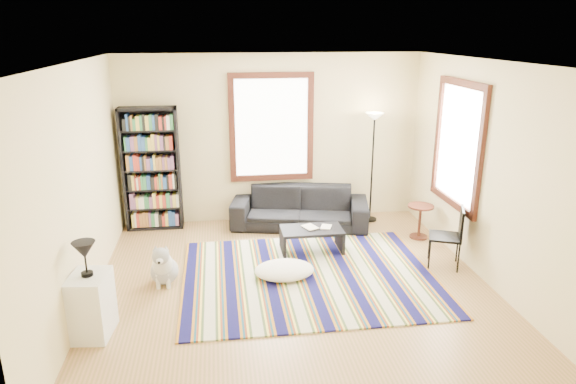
{
  "coord_description": "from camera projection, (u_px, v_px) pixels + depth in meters",
  "views": [
    {
      "loc": [
        -0.9,
        -5.89,
        3.15
      ],
      "look_at": [
        0.0,
        0.5,
        1.1
      ],
      "focal_mm": 32.0,
      "sensor_mm": 36.0,
      "label": 1
    }
  ],
  "objects": [
    {
      "name": "floor",
      "position": [
        293.0,
        288.0,
        6.65
      ],
      "size": [
        5.0,
        5.0,
        0.1
      ],
      "primitive_type": "cube",
      "color": "#AA794D",
      "rests_on": "ground"
    },
    {
      "name": "ceiling",
      "position": [
        294.0,
        57.0,
        5.77
      ],
      "size": [
        5.0,
        5.0,
        0.1
      ],
      "primitive_type": "cube",
      "color": "white",
      "rests_on": "floor"
    },
    {
      "name": "wall_back",
      "position": [
        271.0,
        139.0,
        8.62
      ],
      "size": [
        5.0,
        0.1,
        2.8
      ],
      "primitive_type": "cube",
      "color": "beige",
      "rests_on": "floor"
    },
    {
      "name": "wall_front",
      "position": [
        345.0,
        276.0,
        3.8
      ],
      "size": [
        5.0,
        0.1,
        2.8
      ],
      "primitive_type": "cube",
      "color": "beige",
      "rests_on": "floor"
    },
    {
      "name": "wall_left",
      "position": [
        74.0,
        189.0,
        5.87
      ],
      "size": [
        0.1,
        5.0,
        2.8
      ],
      "primitive_type": "cube",
      "color": "beige",
      "rests_on": "floor"
    },
    {
      "name": "wall_right",
      "position": [
        491.0,
        173.0,
        6.55
      ],
      "size": [
        0.1,
        5.0,
        2.8
      ],
      "primitive_type": "cube",
      "color": "beige",
      "rests_on": "floor"
    },
    {
      "name": "window_back",
      "position": [
        271.0,
        128.0,
        8.48
      ],
      "size": [
        1.2,
        0.06,
        1.6
      ],
      "primitive_type": "cube",
      "color": "white",
      "rests_on": "wall_back"
    },
    {
      "name": "window_right",
      "position": [
        458.0,
        145.0,
        7.23
      ],
      "size": [
        0.06,
        1.2,
        1.6
      ],
      "primitive_type": "cube",
      "color": "white",
      "rests_on": "wall_right"
    },
    {
      "name": "rug",
      "position": [
        309.0,
        276.0,
        6.84
      ],
      "size": [
        3.32,
        2.66,
        0.02
      ],
      "primitive_type": "cube",
      "color": "#0E0D41",
      "rests_on": "floor"
    },
    {
      "name": "sofa",
      "position": [
        300.0,
        207.0,
        8.53
      ],
      "size": [
        2.36,
        1.33,
        0.65
      ],
      "primitive_type": "imported",
      "rotation": [
        0.0,
        0.0,
        -0.22
      ],
      "color": "black",
      "rests_on": "floor"
    },
    {
      "name": "bookshelf",
      "position": [
        152.0,
        169.0,
        8.26
      ],
      "size": [
        0.9,
        0.3,
        2.0
      ],
      "primitive_type": "cube",
      "color": "black",
      "rests_on": "floor"
    },
    {
      "name": "coffee_table",
      "position": [
        312.0,
        240.0,
        7.57
      ],
      "size": [
        1.02,
        0.81,
        0.36
      ],
      "primitive_type": "cube",
      "rotation": [
        0.0,
        0.0,
        -0.4
      ],
      "color": "black",
      "rests_on": "floor"
    },
    {
      "name": "book_a",
      "position": [
        305.0,
        228.0,
        7.5
      ],
      "size": [
        0.28,
        0.25,
        0.02
      ],
      "primitive_type": "imported",
      "rotation": [
        0.0,
        0.0,
        0.41
      ],
      "color": "beige",
      "rests_on": "coffee_table"
    },
    {
      "name": "book_b",
      "position": [
        321.0,
        227.0,
        7.58
      ],
      "size": [
        0.21,
        0.24,
        0.02
      ],
      "primitive_type": "imported",
      "rotation": [
        0.0,
        0.0,
        -0.37
      ],
      "color": "beige",
      "rests_on": "coffee_table"
    },
    {
      "name": "floor_cushion",
      "position": [
        284.0,
        270.0,
        6.81
      ],
      "size": [
        0.96,
        0.84,
        0.2
      ],
      "primitive_type": "ellipsoid",
      "rotation": [
        0.0,
        0.0,
        0.37
      ],
      "color": "white",
      "rests_on": "floor"
    },
    {
      "name": "floor_lamp",
      "position": [
        372.0,
        168.0,
        8.6
      ],
      "size": [
        0.38,
        0.38,
        1.86
      ],
      "primitive_type": null,
      "rotation": [
        0.0,
        0.0,
        -0.33
      ],
      "color": "black",
      "rests_on": "floor"
    },
    {
      "name": "side_table",
      "position": [
        420.0,
        222.0,
        8.05
      ],
      "size": [
        0.52,
        0.52,
        0.54
      ],
      "primitive_type": "cylinder",
      "rotation": [
        0.0,
        0.0,
        0.38
      ],
      "color": "#421810",
      "rests_on": "floor"
    },
    {
      "name": "folding_chair",
      "position": [
        445.0,
        237.0,
        7.05
      ],
      "size": [
        0.54,
        0.53,
        0.86
      ],
      "primitive_type": "cube",
      "rotation": [
        0.0,
        0.0,
        -0.4
      ],
      "color": "black",
      "rests_on": "floor"
    },
    {
      "name": "white_cabinet",
      "position": [
        91.0,
        305.0,
        5.45
      ],
      "size": [
        0.44,
        0.54,
        0.7
      ],
      "primitive_type": "cube",
      "rotation": [
        0.0,
        0.0,
        -0.12
      ],
      "color": "silver",
      "rests_on": "floor"
    },
    {
      "name": "table_lamp",
      "position": [
        85.0,
        259.0,
        5.29
      ],
      "size": [
        0.27,
        0.27,
        0.38
      ],
      "primitive_type": null,
      "rotation": [
        0.0,
        0.0,
        0.14
      ],
      "color": "black",
      "rests_on": "white_cabinet"
    },
    {
      "name": "dog",
      "position": [
        164.0,
        263.0,
        6.61
      ],
      "size": [
        0.43,
        0.58,
        0.56
      ],
      "primitive_type": null,
      "rotation": [
        0.0,
        0.0,
        -0.05
      ],
      "color": "silver",
      "rests_on": "floor"
    }
  ]
}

